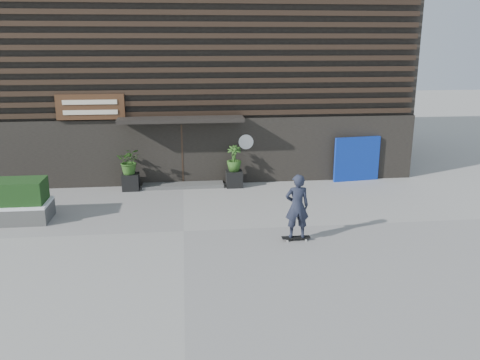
{
  "coord_description": "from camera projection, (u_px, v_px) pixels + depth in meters",
  "views": [
    {
      "loc": [
        0.11,
        -13.52,
        5.26
      ],
      "look_at": [
        1.78,
        1.34,
        1.1
      ],
      "focal_mm": 37.41,
      "sensor_mm": 36.0,
      "label": 1
    }
  ],
  "objects": [
    {
      "name": "building",
      "position": [
        180.0,
        70.0,
        22.8
      ],
      "size": [
        18.0,
        11.0,
        8.0
      ],
      "color": "black",
      "rests_on": "ground"
    },
    {
      "name": "skateboarder",
      "position": [
        297.0,
        206.0,
        13.43
      ],
      "size": [
        0.78,
        0.44,
        1.87
      ],
      "color": "black",
      "rests_on": "ground"
    },
    {
      "name": "bamboo_left",
      "position": [
        130.0,
        161.0,
        18.06
      ],
      "size": [
        0.86,
        0.75,
        0.96
      ],
      "primitive_type": "imported",
      "color": "#2D591E",
      "rests_on": "planter_pot_left"
    },
    {
      "name": "ground",
      "position": [
        184.0,
        231.0,
        14.34
      ],
      "size": [
        80.0,
        80.0,
        0.0
      ],
      "primitive_type": "plane",
      "color": "#979490",
      "rests_on": "ground"
    },
    {
      "name": "planter_pot_right",
      "position": [
        234.0,
        179.0,
        18.67
      ],
      "size": [
        0.6,
        0.6,
        0.6
      ],
      "primitive_type": "cube",
      "color": "black",
      "rests_on": "ground"
    },
    {
      "name": "entrance_step",
      "position": [
        183.0,
        185.0,
        18.73
      ],
      "size": [
        3.0,
        0.8,
        0.12
      ],
      "primitive_type": "cube",
      "color": "#4C4C4A",
      "rests_on": "ground"
    },
    {
      "name": "blue_tarp",
      "position": [
        357.0,
        159.0,
        19.33
      ],
      "size": [
        1.84,
        0.35,
        1.72
      ],
      "primitive_type": "cube",
      "rotation": [
        0.0,
        0.0,
        0.12
      ],
      "color": "#0B2898",
      "rests_on": "ground"
    },
    {
      "name": "planter_pot_left",
      "position": [
        131.0,
        182.0,
        18.27
      ],
      "size": [
        0.6,
        0.6,
        0.6
      ],
      "primitive_type": "cube",
      "color": "black",
      "rests_on": "ground"
    },
    {
      "name": "bamboo_right",
      "position": [
        234.0,
        158.0,
        18.47
      ],
      "size": [
        0.54,
        0.54,
        0.96
      ],
      "primitive_type": "imported",
      "color": "#2D591E",
      "rests_on": "planter_pot_right"
    }
  ]
}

